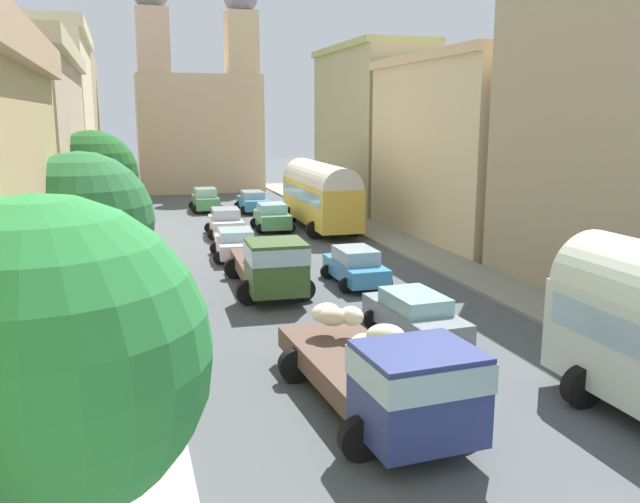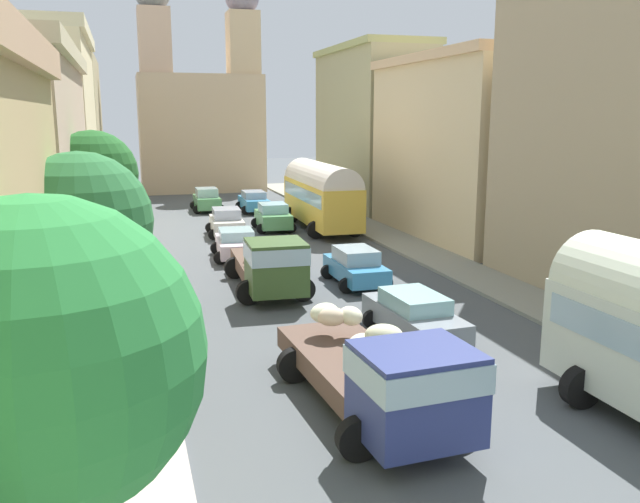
{
  "view_description": "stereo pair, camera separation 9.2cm",
  "coord_description": "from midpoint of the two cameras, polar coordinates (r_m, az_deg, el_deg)",
  "views": [
    {
      "loc": [
        -6.97,
        -2.74,
        6.78
      ],
      "look_at": [
        0.0,
        20.6,
        1.77
      ],
      "focal_mm": 37.12,
      "sensor_mm": 36.0,
      "label": 1
    },
    {
      "loc": [
        -6.88,
        -2.77,
        6.78
      ],
      "look_at": [
        0.0,
        20.6,
        1.77
      ],
      "focal_mm": 37.12,
      "sensor_mm": 36.0,
      "label": 2
    }
  ],
  "objects": [
    {
      "name": "building_right_2",
      "position": [
        38.06,
        11.73,
        8.8
      ],
      "size": [
        5.63,
        13.34,
        10.08
      ],
      "color": "beige",
      "rests_on": "ground"
    },
    {
      "name": "building_right_3",
      "position": [
        50.4,
        4.28,
        10.62
      ],
      "size": [
        5.49,
        12.72,
        11.82
      ],
      "color": "tan",
      "rests_on": "ground"
    },
    {
      "name": "roadside_tree_2",
      "position": [
        23.46,
        -19.06,
        6.14
      ],
      "size": [
        2.94,
        2.94,
        6.33
      ],
      "color": "brown",
      "rests_on": "ground"
    },
    {
      "name": "roadside_tree_1",
      "position": [
        16.02,
        -19.93,
        2.3
      ],
      "size": [
        3.23,
        3.23,
        6.02
      ],
      "color": "brown",
      "rests_on": "ground"
    },
    {
      "name": "roadside_tree_0",
      "position": [
        8.09,
        -22.81,
        -8.63
      ],
      "size": [
        3.7,
        3.7,
        5.98
      ],
      "color": "brown",
      "rests_on": "ground"
    },
    {
      "name": "sidewalk_right",
      "position": [
        33.64,
        8.67,
        -0.02
      ],
      "size": [
        2.5,
        70.0,
        0.14
      ],
      "primitive_type": "cube",
      "color": "gray",
      "rests_on": "ground"
    },
    {
      "name": "building_left_3",
      "position": [
        40.02,
        -22.44,
        9.25
      ],
      "size": [
        5.0,
        12.95,
        11.4
      ],
      "color": "beige",
      "rests_on": "ground"
    },
    {
      "name": "building_left_2",
      "position": [
        26.01,
        -25.6,
        5.68
      ],
      "size": [
        5.4,
        13.81,
        9.15
      ],
      "color": "tan",
      "rests_on": "ground"
    },
    {
      "name": "sidewalk_left",
      "position": [
        30.51,
        -16.82,
        -1.59
      ],
      "size": [
        2.5,
        70.0,
        0.14
      ],
      "primitive_type": "cube",
      "color": "#B4A39F",
      "rests_on": "ground"
    },
    {
      "name": "cargo_truck_1",
      "position": [
        25.42,
        -4.45,
        -1.02
      ],
      "size": [
        3.12,
        6.98,
        2.34
      ],
      "color": "#365225",
      "rests_on": "ground"
    },
    {
      "name": "ground_plane",
      "position": [
        31.3,
        -3.44,
        -0.91
      ],
      "size": [
        154.0,
        154.0,
        0.0
      ],
      "primitive_type": "plane",
      "color": "#4B5053"
    },
    {
      "name": "pedestrian_1",
      "position": [
        32.68,
        -17.44,
        0.85
      ],
      "size": [
        0.46,
        0.46,
        1.71
      ],
      "color": "#4B444C",
      "rests_on": "ground"
    },
    {
      "name": "building_left_4",
      "position": [
        53.63,
        -20.85,
        9.52
      ],
      "size": [
        4.21,
        13.48,
        11.03
      ],
      "color": "tan",
      "rests_on": "ground"
    },
    {
      "name": "cargo_truck_0",
      "position": [
        14.92,
        5.47,
        -10.37
      ],
      "size": [
        3.39,
        7.2,
        2.29
      ],
      "color": "navy",
      "rests_on": "ground"
    },
    {
      "name": "car_6",
      "position": [
        47.92,
        -5.89,
        4.33
      ],
      "size": [
        2.3,
        4.2,
        1.48
      ],
      "color": "#3A88BC",
      "rests_on": "ground"
    },
    {
      "name": "car_2",
      "position": [
        48.63,
        -9.9,
        4.41
      ],
      "size": [
        2.28,
        3.82,
        1.67
      ],
      "color": "#509358",
      "rests_on": "ground"
    },
    {
      "name": "car_4",
      "position": [
        27.02,
        2.98,
        -1.28
      ],
      "size": [
        2.24,
        3.92,
        1.51
      ],
      "color": "#3786BD",
      "rests_on": "ground"
    },
    {
      "name": "car_1",
      "position": [
        38.36,
        -8.2,
        2.52
      ],
      "size": [
        2.43,
        3.9,
        1.59
      ],
      "color": "silver",
      "rests_on": "ground"
    },
    {
      "name": "distant_church",
      "position": [
        62.12,
        -10.42,
        11.08
      ],
      "size": [
        10.92,
        6.59,
        18.46
      ],
      "color": "#D6B68F",
      "rests_on": "ground"
    },
    {
      "name": "car_5",
      "position": [
        39.94,
        -4.22,
        3.0
      ],
      "size": [
        2.49,
        3.77,
        1.63
      ],
      "color": "#509052",
      "rests_on": "ground"
    },
    {
      "name": "car_0",
      "position": [
        32.18,
        -7.36,
        0.68
      ],
      "size": [
        2.52,
        3.93,
        1.42
      ],
      "color": "silver",
      "rests_on": "ground"
    },
    {
      "name": "car_3",
      "position": [
        20.68,
        8.03,
        -5.47
      ],
      "size": [
        2.39,
        4.42,
        1.45
      ],
      "color": "gray",
      "rests_on": "ground"
    },
    {
      "name": "parked_bus_1",
      "position": [
        40.05,
        -0.08,
        5.1
      ],
      "size": [
        3.41,
        9.89,
        4.04
      ],
      "color": "gold",
      "rests_on": "ground"
    }
  ]
}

